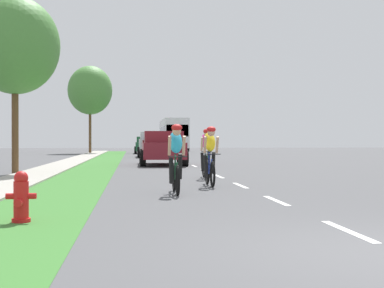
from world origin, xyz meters
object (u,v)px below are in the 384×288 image
object	(u,v)px
sedan_dark_green	(145,145)
street_tree_near	(15,46)
bus_white	(173,133)
cyclist_distant	(206,153)
cyclist_lead	(176,158)
fire_hydrant_red	(21,197)
suv_silver	(153,144)
street_tree_far	(90,90)
cyclist_trailing	(210,156)
pickup_maroon	(163,148)

from	to	relation	value
sedan_dark_green	street_tree_near	distance (m)	30.30
sedan_dark_green	bus_white	bearing A→B (deg)	73.60
cyclist_distant	cyclist_lead	bearing A→B (deg)	-105.25
fire_hydrant_red	cyclist_distant	bearing A→B (deg)	66.29
cyclist_lead	bus_white	world-z (taller)	bus_white
bus_white	street_tree_near	bearing A→B (deg)	-101.96
cyclist_distant	sedan_dark_green	world-z (taller)	cyclist_distant
cyclist_lead	cyclist_distant	distance (m)	5.13
suv_silver	street_tree_far	xyz separation A→B (m)	(-5.30, 11.63, 4.82)
cyclist_distant	sedan_dark_green	bearing A→B (deg)	92.12
bus_white	street_tree_far	xyz separation A→B (m)	(-8.38, -10.01, 3.79)
cyclist_trailing	street_tree_near	world-z (taller)	street_tree_near
suv_silver	bus_white	distance (m)	21.88
cyclist_lead	street_tree_near	size ratio (longest dim) A/B	0.27
street_tree_far	cyclist_lead	bearing A→B (deg)	-82.84
sedan_dark_green	cyclist_lead	bearing A→B (deg)	-90.23
fire_hydrant_red	cyclist_distant	size ratio (longest dim) A/B	0.44
cyclist_distant	pickup_maroon	distance (m)	9.55
street_tree_near	street_tree_far	bearing A→B (deg)	89.44
street_tree_far	suv_silver	bearing A→B (deg)	-65.49
cyclist_distant	street_tree_near	distance (m)	8.08
fire_hydrant_red	suv_silver	xyz separation A→B (m)	(3.06, 31.29, 0.58)
cyclist_trailing	street_tree_near	distance (m)	9.34
fire_hydrant_red	street_tree_far	size ratio (longest dim) A/B	0.10
suv_silver	street_tree_far	bearing A→B (deg)	114.51
fire_hydrant_red	sedan_dark_green	xyz separation A→B (m)	(2.77, 41.53, 0.40)
fire_hydrant_red	cyclist_trailing	distance (m)	7.16
pickup_maroon	street_tree_far	world-z (taller)	street_tree_far
suv_silver	bus_white	xyz separation A→B (m)	(3.07, 21.64, 1.03)
bus_white	sedan_dark_green	bearing A→B (deg)	-106.40
cyclist_distant	suv_silver	bearing A→B (deg)	92.37
sedan_dark_green	street_tree_far	distance (m)	7.22
cyclist_lead	cyclist_trailing	size ratio (longest dim) A/B	1.00
sedan_dark_green	bus_white	xyz separation A→B (m)	(3.35, 11.39, 1.21)
sedan_dark_green	street_tree_far	bearing A→B (deg)	164.55
sedan_dark_green	street_tree_near	xyz separation A→B (m)	(-5.32, -29.58, 3.83)
fire_hydrant_red	street_tree_far	bearing A→B (deg)	93.00
suv_silver	pickup_maroon	bearing A→B (deg)	-89.81
sedan_dark_green	street_tree_far	world-z (taller)	street_tree_far
cyclist_lead	sedan_dark_green	xyz separation A→B (m)	(0.15, 37.43, -0.04)
fire_hydrant_red	cyclist_trailing	xyz separation A→B (m)	(3.69, 6.12, 0.44)
pickup_maroon	suv_silver	bearing A→B (deg)	90.19
cyclist_trailing	pickup_maroon	distance (m)	12.45
fire_hydrant_red	cyclist_lead	size ratio (longest dim) A/B	0.44
sedan_dark_green	bus_white	distance (m)	11.94
suv_silver	sedan_dark_green	world-z (taller)	suv_silver
bus_white	street_tree_near	size ratio (longest dim) A/B	1.82
cyclist_distant	street_tree_far	world-z (taller)	street_tree_far
pickup_maroon	bus_white	size ratio (longest dim) A/B	0.44
bus_white	street_tree_far	bearing A→B (deg)	-129.93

